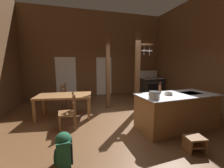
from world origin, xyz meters
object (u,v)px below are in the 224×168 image
object	(u,v)px
backpack	(64,148)
stove_range	(152,86)
ladderback_chair_by_post	(69,112)
stockpot_on_counter	(154,95)
kitchen_island	(176,111)
bottle_tall_on_counter	(160,89)
step_stool	(194,143)
ladderback_chair_near_window	(67,96)
dining_table	(64,97)
mixing_bowl_on_counter	(169,94)

from	to	relation	value
backpack	stove_range	bearing A→B (deg)	45.47
ladderback_chair_by_post	stockpot_on_counter	bearing A→B (deg)	-28.35
kitchen_island	stockpot_on_counter	world-z (taller)	stockpot_on_counter
stove_range	bottle_tall_on_counter	size ratio (longest dim) A/B	4.33
kitchen_island	step_stool	distance (m)	1.10
ladderback_chair_by_post	stockpot_on_counter	size ratio (longest dim) A/B	2.93
ladderback_chair_by_post	ladderback_chair_near_window	bearing A→B (deg)	93.36
ladderback_chair_near_window	backpack	size ratio (longest dim) A/B	1.59
dining_table	bottle_tall_on_counter	bearing A→B (deg)	-27.79
ladderback_chair_by_post	backpack	world-z (taller)	ladderback_chair_by_post
step_stool	stove_range	bearing A→B (deg)	67.92
dining_table	ladderback_chair_by_post	size ratio (longest dim) A/B	1.91
step_stool	mixing_bowl_on_counter	distance (m)	1.26
ladderback_chair_near_window	ladderback_chair_by_post	world-z (taller)	same
dining_table	ladderback_chair_by_post	bearing A→B (deg)	-80.34
stove_range	ladderback_chair_by_post	xyz separation A→B (m)	(-4.40, -3.10, -0.03)
step_stool	kitchen_island	bearing A→B (deg)	69.32
mixing_bowl_on_counter	ladderback_chair_near_window	bearing A→B (deg)	135.02
kitchen_island	stove_range	bearing A→B (deg)	67.57
kitchen_island	mixing_bowl_on_counter	distance (m)	0.58
ladderback_chair_near_window	mixing_bowl_on_counter	bearing A→B (deg)	-44.98
stove_range	mixing_bowl_on_counter	world-z (taller)	stove_range
backpack	bottle_tall_on_counter	bearing A→B (deg)	20.92
stockpot_on_counter	mixing_bowl_on_counter	distance (m)	0.66
ladderback_chair_by_post	kitchen_island	bearing A→B (deg)	-15.06
mixing_bowl_on_counter	stockpot_on_counter	bearing A→B (deg)	-155.75
kitchen_island	stockpot_on_counter	distance (m)	1.08
ladderback_chair_by_post	mixing_bowl_on_counter	world-z (taller)	mixing_bowl_on_counter
dining_table	mixing_bowl_on_counter	world-z (taller)	mixing_bowl_on_counter
stockpot_on_counter	bottle_tall_on_counter	distance (m)	0.77
dining_table	stockpot_on_counter	size ratio (longest dim) A/B	5.60
ladderback_chair_near_window	stove_range	bearing A→B (deg)	15.30
mixing_bowl_on_counter	bottle_tall_on_counter	size ratio (longest dim) A/B	0.65
kitchen_island	step_stool	size ratio (longest dim) A/B	5.55
stove_range	kitchen_island	bearing A→B (deg)	-112.43
kitchen_island	step_stool	world-z (taller)	kitchen_island
stove_range	stockpot_on_counter	size ratio (longest dim) A/B	4.07
kitchen_island	backpack	bearing A→B (deg)	-166.50
ladderback_chair_near_window	backpack	distance (m)	3.31
stockpot_on_counter	ladderback_chair_by_post	bearing A→B (deg)	151.65
kitchen_island	bottle_tall_on_counter	size ratio (longest dim) A/B	7.27
ladderback_chair_near_window	bottle_tall_on_counter	bearing A→B (deg)	-42.48
ladderback_chair_near_window	bottle_tall_on_counter	size ratio (longest dim) A/B	3.12
stockpot_on_counter	bottle_tall_on_counter	size ratio (longest dim) A/B	1.06
dining_table	mixing_bowl_on_counter	size ratio (longest dim) A/B	9.19
step_stool	ladderback_chair_by_post	distance (m)	3.01
ladderback_chair_near_window	backpack	world-z (taller)	ladderback_chair_near_window
step_stool	backpack	size ratio (longest dim) A/B	0.67
stove_range	ladderback_chair_by_post	distance (m)	5.38
kitchen_island	dining_table	xyz separation A→B (m)	(-2.96, 1.64, 0.19)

